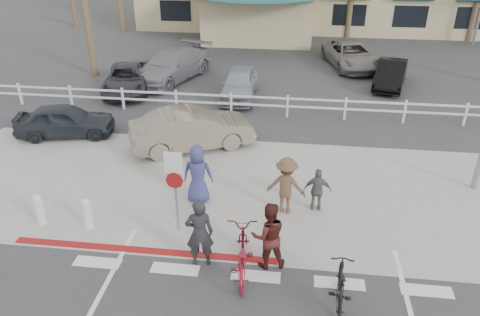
# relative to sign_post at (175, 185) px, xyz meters

# --- Properties ---
(ground) EXTENTS (140.00, 140.00, 0.00)m
(ground) POSITION_rel_sign_post_xyz_m (2.30, -2.20, -1.45)
(ground) COLOR #333335
(sidewalk_plaza) EXTENTS (22.00, 7.00, 0.01)m
(sidewalk_plaza) POSITION_rel_sign_post_xyz_m (2.30, 2.30, -1.44)
(sidewalk_plaza) COLOR gray
(sidewalk_plaza) RESTS_ON ground
(cross_street) EXTENTS (40.00, 5.00, 0.01)m
(cross_street) POSITION_rel_sign_post_xyz_m (2.30, 6.30, -1.45)
(cross_street) COLOR #333335
(cross_street) RESTS_ON ground
(parking_lot) EXTENTS (50.00, 16.00, 0.01)m
(parking_lot) POSITION_rel_sign_post_xyz_m (2.30, 15.80, -1.45)
(parking_lot) COLOR #333335
(parking_lot) RESTS_ON ground
(curb_red) EXTENTS (7.00, 0.25, 0.02)m
(curb_red) POSITION_rel_sign_post_xyz_m (-0.70, -1.00, -1.44)
(curb_red) COLOR maroon
(curb_red) RESTS_ON ground
(rail_fence) EXTENTS (29.40, 0.16, 1.00)m
(rail_fence) POSITION_rel_sign_post_xyz_m (2.80, 8.30, -0.95)
(rail_fence) COLOR silver
(rail_fence) RESTS_ON ground
(sign_post) EXTENTS (0.50, 0.10, 2.90)m
(sign_post) POSITION_rel_sign_post_xyz_m (0.00, 0.00, 0.00)
(sign_post) COLOR gray
(sign_post) RESTS_ON ground
(bollard_0) EXTENTS (0.26, 0.26, 0.95)m
(bollard_0) POSITION_rel_sign_post_xyz_m (-2.50, -0.20, -0.97)
(bollard_0) COLOR silver
(bollard_0) RESTS_ON ground
(bollard_1) EXTENTS (0.26, 0.26, 0.95)m
(bollard_1) POSITION_rel_sign_post_xyz_m (-3.90, -0.20, -0.97)
(bollard_1) COLOR silver
(bollard_1) RESTS_ON ground
(bike_red) EXTENTS (0.96, 2.21, 1.13)m
(bike_red) POSITION_rel_sign_post_xyz_m (1.94, -1.47, -0.89)
(bike_red) COLOR maroon
(bike_red) RESTS_ON ground
(rider_red) EXTENTS (0.76, 0.58, 1.87)m
(rider_red) POSITION_rel_sign_post_xyz_m (0.89, -1.29, -0.51)
(rider_red) COLOR #232326
(rider_red) RESTS_ON ground
(bike_black) EXTENTS (0.62, 1.82, 1.08)m
(bike_black) POSITION_rel_sign_post_xyz_m (4.23, -2.28, -0.91)
(bike_black) COLOR black
(bike_black) RESTS_ON ground
(rider_black) EXTENTS (1.01, 0.86, 1.79)m
(rider_black) POSITION_rel_sign_post_xyz_m (2.55, -1.12, -0.55)
(rider_black) COLOR #461B17
(rider_black) RESTS_ON ground
(pedestrian_a) EXTENTS (1.22, 0.81, 1.75)m
(pedestrian_a) POSITION_rel_sign_post_xyz_m (2.89, 1.28, -0.57)
(pedestrian_a) COLOR brown
(pedestrian_a) RESTS_ON ground
(pedestrian_child) EXTENTS (0.81, 0.37, 1.37)m
(pedestrian_child) POSITION_rel_sign_post_xyz_m (3.80, 1.46, -0.77)
(pedestrian_child) COLOR #616161
(pedestrian_child) RESTS_ON ground
(pedestrian_b) EXTENTS (0.93, 0.63, 1.83)m
(pedestrian_b) POSITION_rel_sign_post_xyz_m (0.26, 1.53, -0.53)
(pedestrian_b) COLOR navy
(pedestrian_b) RESTS_ON ground
(car_white_sedan) EXTENTS (4.73, 3.31, 1.48)m
(car_white_sedan) POSITION_rel_sign_post_xyz_m (-0.68, 5.02, -0.71)
(car_white_sedan) COLOR #7A6F5F
(car_white_sedan) RESTS_ON ground
(car_red_compact) EXTENTS (3.95, 2.25, 1.27)m
(car_red_compact) POSITION_rel_sign_post_xyz_m (-5.79, 5.44, -0.82)
(car_red_compact) COLOR #21262C
(car_red_compact) RESTS_ON ground
(lot_car_0) EXTENTS (2.84, 4.70, 1.22)m
(lot_car_0) POSITION_rel_sign_post_xyz_m (-5.09, 10.64, -0.84)
(lot_car_0) COLOR #282A31
(lot_car_0) RESTS_ON ground
(lot_car_1) EXTENTS (3.88, 5.68, 1.53)m
(lot_car_1) POSITION_rel_sign_post_xyz_m (-3.41, 12.59, -0.69)
(lot_car_1) COLOR gray
(lot_car_1) RESTS_ON ground
(lot_car_2) EXTENTS (1.56, 3.87, 1.32)m
(lot_car_2) POSITION_rel_sign_post_xyz_m (0.38, 10.42, -0.79)
(lot_car_2) COLOR #989EA7
(lot_car_2) RESTS_ON ground
(lot_car_3) EXTENTS (2.25, 4.05, 1.26)m
(lot_car_3) POSITION_rel_sign_post_xyz_m (7.63, 12.89, -0.82)
(lot_car_3) COLOR black
(lot_car_3) RESTS_ON ground
(lot_car_5) EXTENTS (3.34, 5.24, 1.35)m
(lot_car_5) POSITION_rel_sign_post_xyz_m (5.94, 15.94, -0.78)
(lot_car_5) COLOR gray
(lot_car_5) RESTS_ON ground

